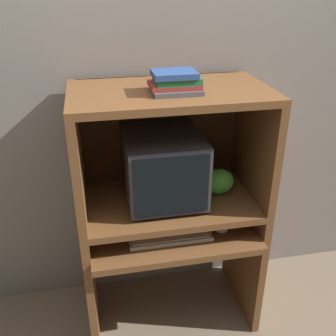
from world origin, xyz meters
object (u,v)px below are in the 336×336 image
crt_monitor (163,166)px  mouse (222,230)px  keyboard (170,237)px  snack_bag (218,182)px  book_stack (175,82)px

crt_monitor → mouse: bearing=-32.1°
crt_monitor → keyboard: (0.00, -0.18, -0.32)m
snack_bag → keyboard: bearing=-151.4°
book_stack → mouse: bearing=-20.9°
crt_monitor → snack_bag: 0.32m
keyboard → snack_bag: bearing=28.6°
snack_bag → crt_monitor: bearing=177.5°
snack_bag → book_stack: 0.64m
mouse → book_stack: size_ratio=0.27×
mouse → snack_bag: 0.26m
mouse → book_stack: bearing=159.1°
keyboard → snack_bag: 0.40m
book_stack → crt_monitor: bearing=116.8°
keyboard → snack_bag: snack_bag is taller
crt_monitor → snack_bag: bearing=-2.5°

